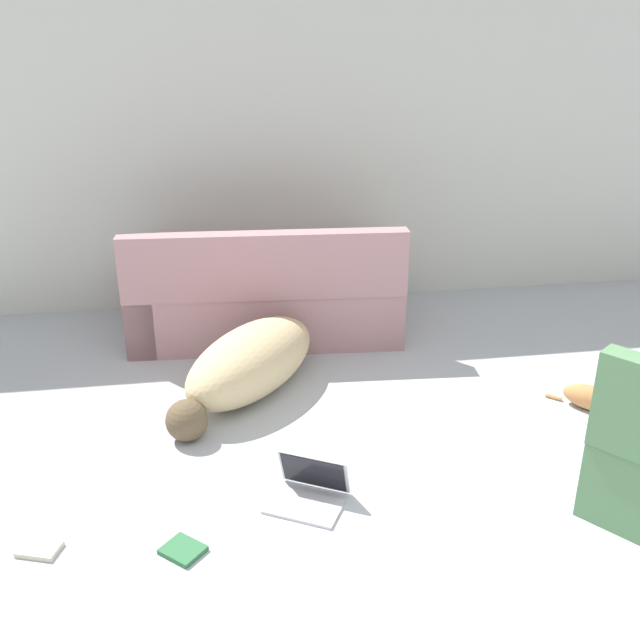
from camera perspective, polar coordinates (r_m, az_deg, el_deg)
ground_plane at (r=3.00m, az=8.89°, el=-23.57°), size 20.00×20.00×0.00m
wall_back at (r=5.63m, az=-1.29°, el=14.07°), size 6.92×0.06×2.56m
couch at (r=5.20m, az=-4.36°, el=1.67°), size 1.97×0.99×0.87m
dog at (r=4.40m, az=-5.71°, el=-3.50°), size 1.11×1.34×0.42m
cat at (r=4.56m, az=21.45°, el=-6.00°), size 0.45×0.43×0.16m
laptop_open at (r=3.55m, az=-0.82°, el=-13.13°), size 0.45×0.42×0.22m
book_cream at (r=3.52m, az=-21.54°, el=-16.67°), size 0.21×0.17×0.02m
book_green at (r=3.34m, az=-10.91°, el=-17.62°), size 0.23×0.22×0.02m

